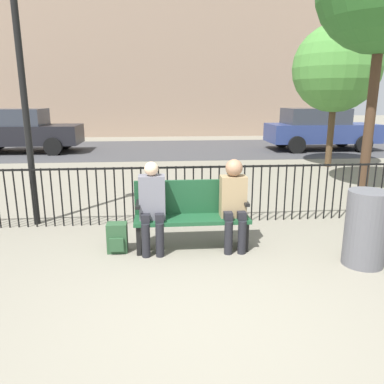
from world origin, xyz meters
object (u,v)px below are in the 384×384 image
Objects in this scene: seated_person_0 at (152,203)px; trash_bin at (366,228)px; park_bench at (192,213)px; lamp_post at (20,62)px; parked_car_0 at (20,130)px; seated_person_1 at (234,199)px; backpack at (117,238)px; tree_1 at (336,68)px; parked_car_1 at (320,128)px.

seated_person_0 is 2.67m from trash_bin.
seated_person_0 is at bearing 166.28° from trash_bin.
lamp_post is (-2.44, 1.18, 2.04)m from park_bench.
parked_car_0 is at bearing 110.21° from lamp_post.
seated_person_1 is at bearing -23.62° from lamp_post.
park_bench is 1.05m from backpack.
backpack is at bearing -133.32° from tree_1.
tree_1 is at bearing 51.74° from park_bench.
park_bench is 11.15m from parked_car_1.
backpack is 0.09× the size of parked_car_0.
seated_person_0 is at bearing -166.55° from park_bench.
parked_car_0 is (-5.59, 9.74, 0.36)m from park_bench.
park_bench is 0.37× the size of parked_car_0.
backpack is (-1.56, 0.03, -0.50)m from seated_person_1.
backpack is 8.64m from tree_1.
tree_1 is at bearing 33.58° from lamp_post.
parked_car_1 is (6.88, 9.58, 0.65)m from backpack.
tree_1 is 11.11m from parked_car_0.
lamp_post is 11.86m from parked_car_1.
parked_car_1 reaches higher than backpack.
park_bench is at bearing 167.23° from seated_person_1.
tree_1 is 4.33× the size of trash_bin.
parked_car_1 is 10.93m from trash_bin.
trash_bin is at bearing -111.22° from tree_1.
seated_person_0 reaches higher than trash_bin.
seated_person_0 is 1.30× the size of trash_bin.
seated_person_0 is at bearing -130.68° from tree_1.
trash_bin is at bearing -23.33° from lamp_post.
trash_bin is at bearing -110.41° from parked_car_1.
parked_car_1 is (5.32, 9.60, 0.15)m from seated_person_1.
lamp_post is at bearing 156.67° from trash_bin.
parked_car_0 is (-5.06, 9.86, 0.17)m from seated_person_0.
seated_person_1 is 0.29× the size of parked_car_1.
seated_person_1 is 0.30× the size of tree_1.
lamp_post reaches higher than park_bench.
trash_bin is (-3.81, -10.23, -0.37)m from parked_car_1.
seated_person_1 reaches higher than seated_person_0.
seated_person_1 is 1.32× the size of trash_bin.
lamp_post is 0.91× the size of parked_car_1.
parked_car_1 is at bearing 54.32° from backpack.
parked_car_1 reaches higher than trash_bin.
seated_person_1 is 7.58m from tree_1.
trash_bin is at bearing -13.72° from seated_person_0.
parked_car_1 is at bearing 71.11° from tree_1.
park_bench is at bearing -25.87° from lamp_post.
backpack is 0.09× the size of parked_car_1.
park_bench is at bearing -121.78° from parked_car_1.
lamp_post is (-7.09, -4.70, -0.29)m from tree_1.
parked_car_0 reaches higher than trash_bin.
seated_person_1 is 3.74m from lamp_post.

